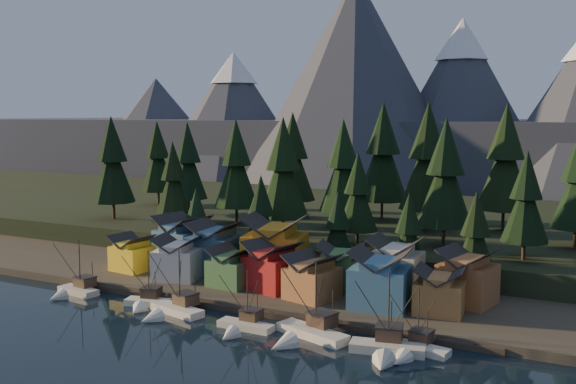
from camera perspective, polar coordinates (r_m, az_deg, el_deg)
The scene contains 44 objects.
ground at distance 95.52m, azimuth -7.87°, elevation -13.23°, with size 500.00×500.00×0.00m, color black.
shore_strip at distance 128.71m, azimuth 2.34°, elevation -7.49°, with size 400.00×50.00×1.50m, color #3C352C.
hillside at distance 174.05m, azimuth 9.14°, elevation -3.01°, with size 420.00×100.00×6.00m, color black.
dock at distance 108.60m, azimuth -2.86°, elevation -10.39°, with size 80.00×4.00×1.00m, color #443B30.
mountain_ridge at distance 292.61m, azimuth 15.79°, elevation 5.37°, with size 560.00×190.00×90.00m.
boat_0 at distance 124.16m, azimuth -18.52°, elevation -7.69°, with size 8.92×9.50×11.14m.
boat_1 at distance 113.73m, azimuth -12.55°, elevation -8.88°, with size 8.46×9.03×10.60m.
boat_2 at distance 108.30m, azimuth -10.31°, elevation -9.59°, with size 10.86×11.38×11.82m.
boat_3 at distance 99.55m, azimuth -4.10°, elevation -11.19°, with size 9.27×10.06×10.18m.
boat_4 at distance 95.67m, azimuth 1.62°, elevation -11.69°, with size 12.57×13.08×12.67m.
boat_5 at distance 90.66m, azimuth 8.77°, elevation -12.77°, with size 11.06×11.68×12.51m.
boat_6 at distance 92.07m, azimuth 11.05°, elevation -12.91°, with size 9.92×10.56×9.94m.
house_front_0 at distance 133.21m, azimuth -13.71°, elevation -5.19°, with size 7.96×7.62×7.20m.
house_front_1 at distance 124.26m, azimuth -9.80°, elevation -5.70°, with size 9.51×9.27×8.26m.
house_front_2 at distance 118.59m, azimuth -5.03°, elevation -6.51°, with size 8.06×8.11×7.21m.
house_front_3 at distance 115.68m, azimuth -1.44°, elevation -6.44°, with size 10.28×9.99×8.68m.
house_front_4 at distance 110.00m, azimuth 2.14°, elevation -7.43°, with size 9.31×9.74×7.69m.
house_front_5 at distance 105.60m, azimuth 8.18°, elevation -7.54°, with size 9.85×9.10×9.62m.
house_front_6 at distance 104.82m, azimuth 13.31°, elevation -8.42°, with size 7.96×7.59×7.42m.
house_back_0 at distance 135.56m, azimuth -9.37°, elevation -4.15°, with size 11.11×10.81×10.39m.
house_back_1 at distance 128.31m, azimuth -6.49°, elevation -4.77°, with size 9.59×9.69×10.23m.
house_back_2 at distance 123.53m, azimuth -1.15°, elevation -4.76°, with size 13.18×12.48×11.93m.
house_back_3 at distance 115.93m, azimuth 4.73°, elevation -6.52°, with size 9.60×8.92×8.34m.
house_back_4 at distance 116.13m, azimuth 9.53°, elevation -6.24°, with size 8.83×8.48×9.59m.
house_back_5 at distance 110.92m, azimuth 15.66°, elevation -7.13°, with size 9.91×9.99×9.24m.
tree_hill_0 at distance 169.56m, azimuth -15.35°, elevation 2.52°, with size 11.35×11.35×26.44m.
tree_hill_1 at distance 174.58m, azimuth -8.89°, elevation 2.51°, with size 10.65×10.65×24.81m.
tree_hill_2 at distance 152.83m, azimuth -10.17°, elevation 0.98°, with size 8.83×8.83×20.57m.
tree_hill_3 at distance 156.89m, azimuth -4.63°, elevation 2.26°, with size 11.05×11.05×25.74m.
tree_hill_4 at distance 166.11m, azimuth 0.42°, elevation 2.87°, with size 11.78×11.78×27.43m.
tree_hill_5 at distance 139.42m, azimuth -0.43°, elevation 1.83°, with size 11.30×11.30×26.32m.
tree_hill_6 at distance 149.77m, azimuth 4.92°, elevation 2.05°, with size 11.07×11.07×25.80m.
tree_hill_7 at distance 130.79m, azimuth 6.21°, elevation -0.25°, with size 8.29×8.29×19.31m.
tree_hill_8 at distance 150.69m, azimuth 12.30°, elevation 2.77°, with size 12.77×12.77×29.74m.
tree_hill_9 at distance 132.51m, azimuth 13.80°, elevation 1.35°, with size 11.29×11.29×26.29m.
tree_hill_10 at distance 155.47m, azimuth 18.76°, elevation 2.63°, with size 12.67×12.67×29.51m.
tree_hill_11 at distance 125.34m, azimuth 20.38°, elevation -0.69°, with size 8.75×8.75×20.38m.
tree_hill_15 at distance 164.18m, azimuth 8.43°, elevation 3.22°, with size 12.86×12.86×29.95m.
tree_hill_16 at distance 193.33m, azimuth -11.52°, elevation 2.89°, with size 10.68×10.68×24.88m.
tree_shore_0 at distance 140.38m, azimuth -8.13°, elevation -2.46°, with size 6.73×6.73×15.67m.
tree_shore_1 at distance 131.71m, azimuth -2.41°, elevation -2.21°, with size 8.17×8.17×19.03m.
tree_shore_2 at distance 124.67m, azimuth 4.46°, elevation -3.32°, with size 7.20×7.20×16.76m.
tree_shore_3 at distance 120.15m, azimuth 10.66°, elevation -3.70°, with size 7.37×7.37×17.18m.
tree_shore_4 at distance 117.40m, azimuth 16.32°, elevation -3.85°, with size 7.79×7.79×18.16m.
Camera 1 is at (51.18, -73.65, 32.88)m, focal length 40.00 mm.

